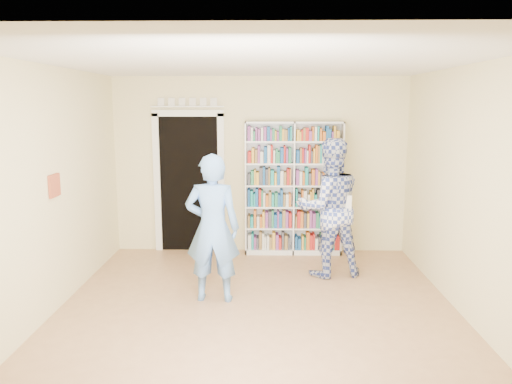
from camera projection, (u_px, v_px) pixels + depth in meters
The scene contains 11 objects.
floor at pixel (257, 315), 5.47m from camera, with size 5.00×5.00×0.00m, color #A0714D.
ceiling at pixel (257, 62), 5.01m from camera, with size 5.00×5.00×0.00m, color white.
wall_back at pixel (260, 165), 7.70m from camera, with size 4.50×4.50×0.00m, color beige.
wall_left at pixel (45, 193), 5.29m from camera, with size 5.00×5.00×0.00m, color beige.
wall_right at pixel (472, 195), 5.19m from camera, with size 5.00×5.00×0.00m, color beige.
bookshelf at pixel (294, 188), 7.59m from camera, with size 1.48×0.28×2.03m.
doorway at pixel (189, 176), 7.73m from camera, with size 1.10×0.08×2.43m.
wall_art at pixel (54, 186), 5.48m from camera, with size 0.03×0.25×0.25m, color brown.
man_blue at pixel (213, 228), 5.76m from camera, with size 0.63×0.42×1.74m, color #6496DF.
man_plaid at pixel (329, 208), 6.62m from camera, with size 0.90×0.70×1.85m, color #314398.
paper_sheet at pixel (344, 207), 6.42m from camera, with size 0.21×0.01×0.29m, color white.
Camera 1 is at (0.11, -5.16, 2.28)m, focal length 35.00 mm.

